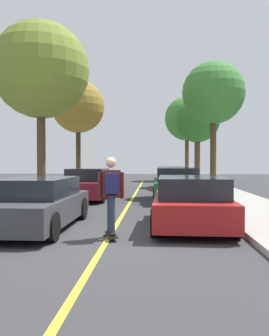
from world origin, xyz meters
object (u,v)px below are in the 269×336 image
Objects in this scene: parked_car_right_nearest at (191,202)px; street_tree_right_nearest at (213,94)px; parked_car_left_near at (88,184)px; parked_car_right_near at (177,185)px; parked_car_left_nearest at (37,203)px; street_tree_left_nearest at (41,71)px; skateboarder at (111,191)px; street_tree_right_near at (197,121)px; street_tree_left_near at (78,107)px; parked_car_right_far at (170,177)px; skateboard at (111,234)px; street_tree_right_far at (187,119)px.

street_tree_right_nearest is (1.85, 8.14, 4.29)m from parked_car_right_nearest.
parked_car_left_near is 0.64× the size of street_tree_right_nearest.
parked_car_left_nearest is at bearing -121.30° from parked_car_right_near.
street_tree_left_nearest is 4.43× the size of skateboarder.
street_tree_right_near reaches higher than skateboarder.
street_tree_left_nearest is at bearing -130.63° from street_tree_right_near.
street_tree_left_near is at bearing -168.99° from street_tree_right_near.
street_tree_left_nearest is 1.30× the size of street_tree_right_near.
parked_car_left_nearest is at bearing -106.10° from parked_car_right_far.
parked_car_left_nearest is 2.37m from skateboard.
street_tree_right_near is (7.63, 1.48, -0.75)m from street_tree_left_near.
street_tree_right_near is at bearing 76.94° from skateboarder.
parked_car_left_nearest is 6.85m from parked_car_left_near.
street_tree_right_far is 8.34× the size of skateboard.
street_tree_right_far is (1.85, 22.44, 4.77)m from parked_car_right_nearest.
street_tree_left_near is at bearing -129.46° from street_tree_right_far.
street_tree_right_nearest is 11.02m from skateboarder.
street_tree_right_far is (1.85, 16.31, 4.72)m from parked_car_right_near.
parked_car_left_nearest is 0.76× the size of street_tree_right_near.
parked_car_left_nearest is 16.50m from street_tree_right_near.
street_tree_left_near is 15.69m from skateboarder.
street_tree_left_nearest is 8.01m from street_tree_right_nearest.
parked_car_right_far is 4.35m from street_tree_right_near.
street_tree_right_far is at bearing 75.77° from parked_car_left_nearest.
parked_car_left_nearest reaches higher than skateboard.
parked_car_left_nearest is 14.35m from street_tree_left_near.
street_tree_right_nearest is (5.78, 1.62, 4.27)m from parked_car_left_near.
street_tree_left_nearest is at bearing 118.26° from skateboard.
parked_car_right_near is 0.64× the size of street_tree_left_near.
skateboard is at bearing -75.15° from street_tree_left_near.
street_tree_left_nearest is at bearing -176.47° from parked_car_right_near.
parked_car_right_far is (3.93, 13.61, 0.05)m from parked_car_left_nearest.
street_tree_right_nearest is 11.38m from skateboard.
parked_car_right_far is at bearing 52.43° from street_tree_left_nearest.
street_tree_left_near is (-5.78, 7.05, 4.42)m from parked_car_right_near.
parked_car_left_nearest is 3.94m from parked_car_right_nearest.
parked_car_right_far is (0.00, 13.28, 0.03)m from parked_car_right_nearest.
street_tree_right_near is 16.89m from skateboarder.
street_tree_left_nearest is (-5.78, 5.77, 4.90)m from parked_car_right_nearest.
skateboard is at bearing -104.10° from parked_car_right_near.
street_tree_right_far reaches higher than skateboard.
parked_car_right_nearest is at bearing 4.87° from parked_car_left_nearest.
street_tree_left_near is 1.16× the size of street_tree_right_near.
skateboarder reaches higher than parked_car_right_far.
parked_car_left_nearest is 0.70× the size of street_tree_right_nearest.
parked_car_left_nearest is 1.09× the size of parked_car_left_near.
street_tree_left_near is at bearing 97.80° from parked_car_left_nearest.
street_tree_left_near reaches higher than skateboard.
parked_car_right_nearest is 2.42× the size of skateboarder.
street_tree_left_nearest is at bearing -90.00° from street_tree_left_near.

